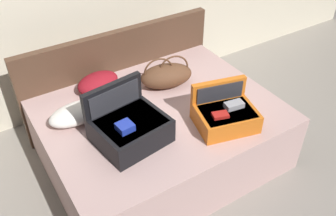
{
  "coord_description": "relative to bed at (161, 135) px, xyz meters",
  "views": [
    {
      "loc": [
        -1.28,
        -1.76,
        2.55
      ],
      "look_at": [
        0.0,
        0.28,
        0.67
      ],
      "focal_mm": 39.62,
      "sensor_mm": 36.0,
      "label": 1
    }
  ],
  "objects": [
    {
      "name": "pillow_near_headboard",
      "position": [
        -0.65,
        0.25,
        0.36
      ],
      "size": [
        0.51,
        0.29,
        0.14
      ],
      "primitive_type": "ellipsoid",
      "rotation": [
        0.0,
        0.0,
        0.05
      ],
      "color": "white",
      "rests_on": "bed"
    },
    {
      "name": "hard_case_medium",
      "position": [
        0.35,
        -0.43,
        0.39
      ],
      "size": [
        0.55,
        0.48,
        0.33
      ],
      "rotation": [
        0.0,
        0.0,
        -0.24
      ],
      "color": "#D16619",
      "rests_on": "bed"
    },
    {
      "name": "duffel_bag",
      "position": [
        0.24,
        0.3,
        0.4
      ],
      "size": [
        0.54,
        0.39,
        0.31
      ],
      "rotation": [
        0.0,
        0.0,
        -0.23
      ],
      "color": "brown",
      "rests_on": "bed"
    },
    {
      "name": "bed",
      "position": [
        0.0,
        0.0,
        0.0
      ],
      "size": [
        1.99,
        1.54,
        0.57
      ],
      "primitive_type": "cube",
      "color": "#BC9993",
      "rests_on": "ground"
    },
    {
      "name": "pillow_center_head",
      "position": [
        -0.33,
        0.57,
        0.37
      ],
      "size": [
        0.44,
        0.34,
        0.16
      ],
      "primitive_type": "ellipsoid",
      "rotation": [
        0.0,
        0.0,
        0.18
      ],
      "color": "maroon",
      "rests_on": "bed"
    },
    {
      "name": "ground_plane",
      "position": [
        0.0,
        -0.4,
        -0.29
      ],
      "size": [
        12.0,
        12.0,
        0.0
      ],
      "primitive_type": "plane",
      "color": "gray"
    },
    {
      "name": "hard_case_large",
      "position": [
        -0.4,
        -0.19,
        0.42
      ],
      "size": [
        0.58,
        0.53,
        0.42
      ],
      "rotation": [
        0.0,
        0.0,
        0.14
      ],
      "color": "black",
      "rests_on": "bed"
    },
    {
      "name": "headboard",
      "position": [
        0.0,
        0.81,
        0.2
      ],
      "size": [
        2.03,
        0.08,
        0.98
      ],
      "primitive_type": "cube",
      "color": "#4C3323",
      "rests_on": "ground"
    }
  ]
}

